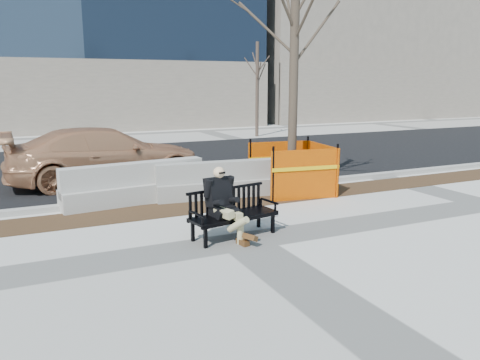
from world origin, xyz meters
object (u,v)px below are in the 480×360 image
(seated_man, at_px, (222,238))
(tree_fence, at_px, (291,192))
(jersey_barrier_left, at_px, (135,203))
(jersey_barrier_right, at_px, (220,197))
(sedan, at_px, (108,183))
(bench, at_px, (234,237))

(seated_man, bearing_deg, tree_fence, 31.06)
(jersey_barrier_left, xyz_separation_m, jersey_barrier_right, (2.00, -0.31, 0.00))
(sedan, xyz_separation_m, jersey_barrier_right, (2.20, -2.90, 0.00))
(tree_fence, relative_size, jersey_barrier_left, 1.98)
(tree_fence, distance_m, sedan, 5.17)
(jersey_barrier_left, bearing_deg, bench, -78.34)
(bench, distance_m, jersey_barrier_left, 3.42)
(bench, height_order, seated_man, seated_man)
(sedan, relative_size, jersey_barrier_left, 1.60)
(bench, distance_m, sedan, 5.98)
(tree_fence, bearing_deg, seated_man, -138.77)
(seated_man, distance_m, jersey_barrier_right, 3.16)
(seated_man, height_order, sedan, sedan)
(bench, xyz_separation_m, sedan, (-1.27, 5.84, 0.00))
(sedan, bearing_deg, seated_man, -171.76)
(tree_fence, relative_size, jersey_barrier_right, 2.12)
(jersey_barrier_right, bearing_deg, jersey_barrier_left, 177.52)
(seated_man, relative_size, jersey_barrier_right, 0.42)
(tree_fence, height_order, sedan, tree_fence)
(jersey_barrier_left, distance_m, jersey_barrier_right, 2.03)
(tree_fence, xyz_separation_m, sedan, (-4.05, 3.21, 0.00))
(seated_man, height_order, tree_fence, tree_fence)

